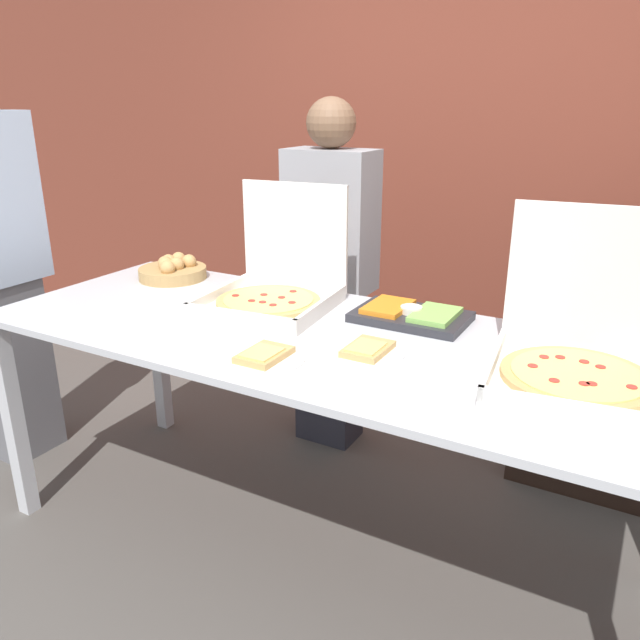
{
  "coord_description": "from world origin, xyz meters",
  "views": [
    {
      "loc": [
        0.96,
        -1.72,
        1.62
      ],
      "look_at": [
        0.0,
        0.0,
        0.92
      ],
      "focal_mm": 35.0,
      "sensor_mm": 36.0,
      "label": 1
    }
  ],
  "objects_px": {
    "veggie_tray": "(411,315)",
    "person_guest_cap": "(330,273)",
    "bread_basket": "(173,270)",
    "pizza_box_near_left": "(275,285)",
    "paper_plate_front_left": "(264,356)",
    "pizza_box_far_left": "(580,351)",
    "paper_plate_front_right": "(368,350)"
  },
  "relations": [
    {
      "from": "veggie_tray",
      "to": "person_guest_cap",
      "type": "distance_m",
      "value": 0.74
    },
    {
      "from": "paper_plate_front_left",
      "to": "bread_basket",
      "type": "xyz_separation_m",
      "value": [
        -0.86,
        0.56,
        0.03
      ]
    },
    {
      "from": "pizza_box_near_left",
      "to": "paper_plate_front_right",
      "type": "height_order",
      "value": "pizza_box_near_left"
    },
    {
      "from": "pizza_box_far_left",
      "to": "paper_plate_front_left",
      "type": "xyz_separation_m",
      "value": [
        -0.85,
        -0.33,
        -0.07
      ]
    },
    {
      "from": "paper_plate_front_left",
      "to": "veggie_tray",
      "type": "bearing_deg",
      "value": 64.75
    },
    {
      "from": "bread_basket",
      "to": "paper_plate_front_left",
      "type": "bearing_deg",
      "value": -32.9
    },
    {
      "from": "paper_plate_front_right",
      "to": "bread_basket",
      "type": "bearing_deg",
      "value": 162.09
    },
    {
      "from": "bread_basket",
      "to": "pizza_box_far_left",
      "type": "bearing_deg",
      "value": -7.64
    },
    {
      "from": "pizza_box_far_left",
      "to": "bread_basket",
      "type": "relative_size",
      "value": 1.83
    },
    {
      "from": "paper_plate_front_left",
      "to": "person_guest_cap",
      "type": "xyz_separation_m",
      "value": [
        -0.32,
        1.01,
        -0.02
      ]
    },
    {
      "from": "pizza_box_near_left",
      "to": "paper_plate_front_right",
      "type": "relative_size",
      "value": 2.21
    },
    {
      "from": "paper_plate_front_right",
      "to": "veggie_tray",
      "type": "distance_m",
      "value": 0.35
    },
    {
      "from": "pizza_box_far_left",
      "to": "paper_plate_front_right",
      "type": "height_order",
      "value": "pizza_box_far_left"
    },
    {
      "from": "pizza_box_near_left",
      "to": "paper_plate_front_right",
      "type": "xyz_separation_m",
      "value": [
        0.52,
        -0.27,
        -0.07
      ]
    },
    {
      "from": "pizza_box_near_left",
      "to": "paper_plate_front_left",
      "type": "relative_size",
      "value": 2.02
    },
    {
      "from": "pizza_box_near_left",
      "to": "bread_basket",
      "type": "height_order",
      "value": "pizza_box_near_left"
    },
    {
      "from": "veggie_tray",
      "to": "paper_plate_front_left",
      "type": "bearing_deg",
      "value": -115.25
    },
    {
      "from": "veggie_tray",
      "to": "pizza_box_far_left",
      "type": "bearing_deg",
      "value": -20.6
    },
    {
      "from": "pizza_box_far_left",
      "to": "veggie_tray",
      "type": "distance_m",
      "value": 0.64
    },
    {
      "from": "paper_plate_front_left",
      "to": "veggie_tray",
      "type": "height_order",
      "value": "veggie_tray"
    },
    {
      "from": "pizza_box_near_left",
      "to": "person_guest_cap",
      "type": "height_order",
      "value": "person_guest_cap"
    },
    {
      "from": "pizza_box_far_left",
      "to": "paper_plate_front_right",
      "type": "bearing_deg",
      "value": -174.22
    },
    {
      "from": "veggie_tray",
      "to": "bread_basket",
      "type": "distance_m",
      "value": 1.12
    },
    {
      "from": "pizza_box_near_left",
      "to": "bread_basket",
      "type": "distance_m",
      "value": 0.61
    },
    {
      "from": "pizza_box_near_left",
      "to": "paper_plate_front_left",
      "type": "bearing_deg",
      "value": -66.29
    },
    {
      "from": "veggie_tray",
      "to": "person_guest_cap",
      "type": "xyz_separation_m",
      "value": [
        -0.58,
        0.46,
        -0.04
      ]
    },
    {
      "from": "person_guest_cap",
      "to": "bread_basket",
      "type": "bearing_deg",
      "value": 40.13
    },
    {
      "from": "pizza_box_near_left",
      "to": "veggie_tray",
      "type": "distance_m",
      "value": 0.53
    },
    {
      "from": "pizza_box_near_left",
      "to": "pizza_box_far_left",
      "type": "bearing_deg",
      "value": -12.82
    },
    {
      "from": "paper_plate_front_right",
      "to": "veggie_tray",
      "type": "height_order",
      "value": "veggie_tray"
    },
    {
      "from": "bread_basket",
      "to": "person_guest_cap",
      "type": "distance_m",
      "value": 0.71
    },
    {
      "from": "paper_plate_front_right",
      "to": "pizza_box_near_left",
      "type": "bearing_deg",
      "value": 152.49
    }
  ]
}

